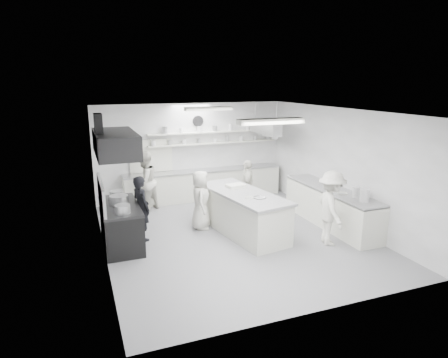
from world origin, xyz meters
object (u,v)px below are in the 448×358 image
object	(u,v)px
cook_stove	(141,208)
cook_back	(145,182)
back_counter	(204,185)
prep_island	(243,213)
stove	(121,226)
right_counter	(331,207)

from	to	relation	value
cook_stove	cook_back	distance (m)	2.18
back_counter	prep_island	xyz separation A→B (m)	(-0.01, -3.09, 0.03)
stove	cook_stove	xyz separation A→B (m)	(0.50, 0.15, 0.32)
right_counter	cook_back	distance (m)	5.19
prep_island	back_counter	bearing A→B (deg)	80.12
back_counter	cook_stove	distance (m)	3.58
back_counter	cook_stove	xyz separation A→B (m)	(-2.40, -2.65, 0.31)
right_counter	prep_island	size ratio (longest dim) A/B	1.23
stove	back_counter	bearing A→B (deg)	43.99
cook_back	right_counter	bearing A→B (deg)	108.90
cook_back	stove	bearing A→B (deg)	30.21
prep_island	cook_back	world-z (taller)	cook_back
right_counter	cook_stove	distance (m)	4.82
back_counter	cook_stove	bearing A→B (deg)	-132.20
stove	cook_back	xyz separation A→B (m)	(0.95, 2.29, 0.41)
right_counter	prep_island	world-z (taller)	prep_island
back_counter	cook_stove	size ratio (longest dim) A/B	3.23
prep_island	cook_stove	xyz separation A→B (m)	(-2.39, 0.44, 0.28)
stove	prep_island	world-z (taller)	prep_island
prep_island	cook_back	xyz separation A→B (m)	(-1.94, 2.58, 0.37)
right_counter	prep_island	distance (m)	2.38
stove	back_counter	distance (m)	4.03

